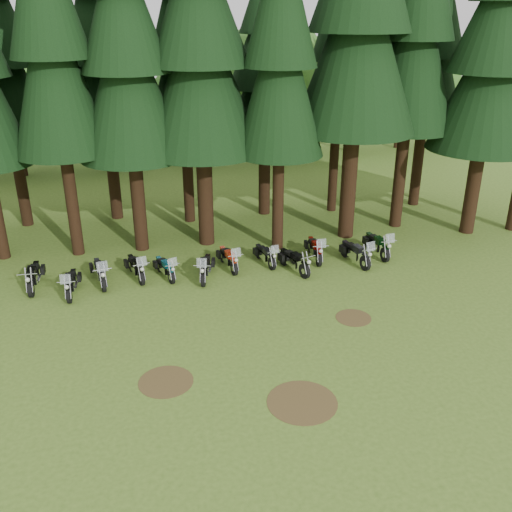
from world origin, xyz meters
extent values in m
plane|color=#456820|center=(0.00, 0.00, 0.00)|extent=(120.00, 120.00, 0.00)
cylinder|color=black|center=(-6.29, 9.51, 2.99)|extent=(0.58, 0.58, 5.99)
cone|color=black|center=(-6.29, 9.51, 8.73)|extent=(4.32, 4.32, 7.49)
cylinder|color=black|center=(-3.21, 9.40, 2.78)|extent=(0.66, 0.66, 5.57)
cone|color=black|center=(-3.21, 9.40, 8.12)|extent=(4.95, 4.95, 6.96)
cone|color=black|center=(-3.21, 9.40, 11.40)|extent=(3.96, 3.96, 5.87)
cylinder|color=black|center=(0.07, 9.44, 2.85)|extent=(0.77, 0.77, 5.70)
cone|color=black|center=(0.07, 9.44, 8.31)|extent=(5.81, 5.81, 7.12)
cylinder|color=black|center=(3.43, 8.02, 2.85)|extent=(0.55, 0.55, 5.71)
cone|color=black|center=(3.43, 8.02, 8.32)|extent=(4.15, 4.15, 7.14)
cylinder|color=black|center=(7.37, 8.76, 3.31)|extent=(0.80, 0.80, 6.62)
cone|color=black|center=(7.37, 8.76, 9.65)|extent=(5.98, 5.98, 8.27)
cylinder|color=black|center=(10.62, 9.61, 3.17)|extent=(0.64, 0.64, 6.35)
cone|color=black|center=(10.62, 9.61, 9.26)|extent=(4.79, 4.79, 7.93)
cylinder|color=black|center=(13.94, 7.83, 2.71)|extent=(0.72, 0.72, 5.41)
cone|color=black|center=(13.94, 7.83, 7.90)|extent=(5.44, 5.44, 6.77)
cone|color=black|center=(13.94, 7.83, 11.09)|extent=(4.35, 4.35, 5.71)
cylinder|color=black|center=(-9.26, 14.35, 2.76)|extent=(0.60, 0.60, 5.53)
cone|color=black|center=(-9.26, 14.35, 8.06)|extent=(4.52, 4.52, 6.91)
cylinder|color=black|center=(-4.38, 14.40, 2.78)|extent=(0.65, 0.65, 5.55)
cone|color=black|center=(-4.38, 14.40, 8.10)|extent=(4.85, 4.85, 6.94)
cone|color=black|center=(-4.38, 14.40, 11.38)|extent=(3.88, 3.88, 5.86)
cylinder|color=black|center=(-0.37, 12.94, 2.76)|extent=(0.58, 0.58, 5.52)
cone|color=black|center=(-0.37, 12.94, 8.05)|extent=(4.35, 4.35, 6.90)
cone|color=black|center=(-0.37, 12.94, 11.31)|extent=(3.48, 3.48, 5.83)
cylinder|color=black|center=(4.04, 13.25, 2.35)|extent=(0.66, 0.66, 4.70)
cone|color=black|center=(4.04, 13.25, 6.85)|extent=(4.94, 4.94, 5.87)
cone|color=black|center=(4.04, 13.25, 9.62)|extent=(3.95, 3.95, 4.96)
cylinder|color=black|center=(8.07, 12.86, 2.78)|extent=(0.53, 0.53, 5.56)
cone|color=black|center=(8.07, 12.86, 8.11)|extent=(3.94, 3.94, 6.95)
cone|color=black|center=(8.07, 12.86, 11.40)|extent=(3.15, 3.15, 5.87)
cylinder|color=black|center=(13.36, 12.79, 2.82)|extent=(0.61, 0.61, 5.65)
cone|color=black|center=(13.36, 12.79, 8.24)|extent=(4.59, 4.59, 7.06)
cylinder|color=black|center=(-10.73, 24.98, 1.40)|extent=(0.36, 0.36, 2.80)
sphere|color=#2B5D1C|center=(-10.73, 24.98, 5.13)|extent=(6.53, 6.53, 6.53)
sphere|color=#2B5D1C|center=(-9.61, 24.23, 4.48)|extent=(4.67, 4.67, 4.67)
cylinder|color=black|center=(-4.99, 25.31, 1.27)|extent=(0.36, 0.36, 2.55)
sphere|color=#2B5D1C|center=(-4.99, 25.31, 4.67)|extent=(5.95, 5.95, 5.95)
sphere|color=#2B5D1C|center=(-3.97, 24.63, 4.08)|extent=(4.25, 4.25, 4.25)
cylinder|color=black|center=(1.32, 26.50, 1.23)|extent=(0.36, 0.36, 2.47)
sphere|color=#2B5D1C|center=(1.32, 26.50, 4.53)|extent=(5.76, 5.76, 5.76)
sphere|color=#2B5D1C|center=(2.30, 25.84, 3.95)|extent=(4.12, 4.12, 4.12)
cylinder|color=black|center=(7.92, 25.96, 1.76)|extent=(0.36, 0.36, 3.52)
sphere|color=#2B5D1C|center=(7.92, 25.96, 6.45)|extent=(8.21, 8.21, 8.21)
sphere|color=#2B5D1C|center=(9.33, 25.02, 5.63)|extent=(5.87, 5.87, 5.87)
cylinder|color=black|center=(14.54, 27.22, 1.47)|extent=(0.36, 0.36, 2.94)
sphere|color=#2B5D1C|center=(14.54, 27.22, 5.39)|extent=(6.86, 6.86, 6.86)
sphere|color=#2B5D1C|center=(15.72, 26.43, 4.70)|extent=(4.90, 4.90, 4.90)
cylinder|color=black|center=(19.09, 27.08, 1.76)|extent=(0.36, 0.36, 3.52)
sphere|color=#2B5D1C|center=(19.09, 27.08, 6.45)|extent=(8.20, 8.20, 8.20)
sphere|color=#2B5D1C|center=(20.49, 26.14, 5.62)|extent=(5.86, 5.86, 5.86)
cylinder|color=#4C3D1E|center=(-3.00, -2.00, 0.01)|extent=(1.80, 1.80, 0.01)
cylinder|color=#4C3D1E|center=(4.50, 0.50, 0.01)|extent=(1.40, 1.40, 0.01)
cylinder|color=#4C3D1E|center=(1.00, -4.00, 0.01)|extent=(2.20, 2.20, 0.01)
cylinder|color=black|center=(-7.96, 5.21, 0.36)|extent=(0.18, 0.73, 0.72)
cylinder|color=black|center=(-7.89, 6.91, 0.36)|extent=(0.18, 0.73, 0.72)
cube|color=silver|center=(-7.92, 6.12, 0.46)|extent=(0.34, 0.78, 0.37)
cube|color=black|center=(-7.93, 5.86, 0.85)|extent=(0.35, 0.61, 0.26)
cube|color=black|center=(-7.92, 6.37, 0.81)|extent=(0.35, 0.61, 0.13)
cylinder|color=black|center=(-6.37, 4.30, 0.33)|extent=(0.18, 0.67, 0.66)
cylinder|color=black|center=(-6.27, 5.85, 0.33)|extent=(0.18, 0.67, 0.66)
cube|color=silver|center=(-6.32, 5.12, 0.42)|extent=(0.33, 0.72, 0.34)
cube|color=black|center=(-6.33, 4.89, 0.78)|extent=(0.34, 0.57, 0.24)
cube|color=black|center=(-6.30, 5.35, 0.74)|extent=(0.34, 0.57, 0.12)
cube|color=silver|center=(-6.39, 4.00, 1.22)|extent=(0.43, 0.15, 0.40)
cylinder|color=black|center=(-5.02, 5.02, 0.36)|extent=(0.26, 0.73, 0.71)
cylinder|color=black|center=(-5.29, 6.67, 0.36)|extent=(0.26, 0.73, 0.71)
cube|color=silver|center=(-5.17, 5.90, 0.45)|extent=(0.42, 0.79, 0.37)
cube|color=black|center=(-5.13, 5.65, 0.84)|extent=(0.41, 0.64, 0.26)
cube|color=black|center=(-5.21, 6.14, 0.80)|extent=(0.41, 0.64, 0.13)
cube|color=silver|center=(-4.97, 4.70, 1.31)|extent=(0.47, 0.21, 0.43)
cylinder|color=black|center=(-3.43, 5.29, 0.34)|extent=(0.30, 0.69, 0.68)
cylinder|color=black|center=(-3.80, 6.84, 0.34)|extent=(0.30, 0.69, 0.68)
cube|color=silver|center=(-3.63, 6.11, 0.43)|extent=(0.45, 0.77, 0.35)
cube|color=black|center=(-3.57, 5.88, 0.80)|extent=(0.43, 0.62, 0.25)
cube|color=black|center=(-3.68, 6.34, 0.76)|extent=(0.43, 0.62, 0.12)
cube|color=silver|center=(-3.35, 4.99, 1.25)|extent=(0.45, 0.23, 0.41)
cylinder|color=black|center=(-2.14, 5.13, 0.31)|extent=(0.30, 0.63, 0.62)
cylinder|color=black|center=(-2.56, 6.52, 0.31)|extent=(0.30, 0.63, 0.62)
cube|color=silver|center=(-2.36, 5.87, 0.39)|extent=(0.44, 0.70, 0.32)
cube|color=#074A59|center=(-2.30, 5.66, 0.73)|extent=(0.42, 0.57, 0.22)
cube|color=black|center=(-2.42, 6.07, 0.69)|extent=(0.42, 0.57, 0.11)
cube|color=silver|center=(-2.06, 4.86, 1.14)|extent=(0.41, 0.23, 0.37)
cylinder|color=black|center=(-0.81, 4.55, 0.34)|extent=(0.32, 0.69, 0.68)
cylinder|color=black|center=(-0.38, 6.09, 0.34)|extent=(0.32, 0.69, 0.68)
cube|color=silver|center=(-0.58, 5.37, 0.43)|extent=(0.47, 0.77, 0.35)
cube|color=black|center=(-0.65, 5.14, 0.80)|extent=(0.45, 0.63, 0.25)
cube|color=black|center=(-0.52, 5.60, 0.76)|extent=(0.45, 0.63, 0.12)
cube|color=silver|center=(-0.89, 4.25, 1.26)|extent=(0.45, 0.24, 0.41)
cylinder|color=black|center=(0.70, 5.36, 0.33)|extent=(0.24, 0.68, 0.66)
cylinder|color=black|center=(0.46, 6.90, 0.33)|extent=(0.24, 0.68, 0.66)
cube|color=silver|center=(0.57, 6.18, 0.42)|extent=(0.39, 0.74, 0.34)
cube|color=red|center=(0.61, 5.95, 0.79)|extent=(0.39, 0.59, 0.24)
cube|color=black|center=(0.54, 6.41, 0.74)|extent=(0.39, 0.59, 0.12)
cube|color=silver|center=(0.75, 5.06, 1.23)|extent=(0.44, 0.19, 0.40)
cylinder|color=black|center=(2.50, 5.51, 0.31)|extent=(0.25, 0.63, 0.61)
cylinder|color=black|center=(2.21, 6.92, 0.31)|extent=(0.25, 0.63, 0.61)
cube|color=silver|center=(2.35, 6.26, 0.39)|extent=(0.39, 0.69, 0.32)
cube|color=black|center=(2.39, 6.05, 0.72)|extent=(0.38, 0.56, 0.22)
cube|color=black|center=(2.30, 6.47, 0.69)|extent=(0.38, 0.56, 0.11)
cube|color=silver|center=(2.56, 5.24, 1.13)|extent=(0.41, 0.19, 0.37)
cylinder|color=black|center=(3.70, 4.33, 0.35)|extent=(0.36, 0.71, 0.70)
cylinder|color=black|center=(3.18, 5.89, 0.35)|extent=(0.36, 0.71, 0.70)
cube|color=silver|center=(3.42, 5.16, 0.45)|extent=(0.51, 0.80, 0.36)
cube|color=black|center=(3.50, 4.93, 0.83)|extent=(0.48, 0.65, 0.25)
cube|color=black|center=(3.35, 5.39, 0.78)|extent=(0.48, 0.65, 0.13)
cylinder|color=black|center=(4.74, 5.41, 0.35)|extent=(0.20, 0.70, 0.69)
cylinder|color=black|center=(4.87, 7.03, 0.35)|extent=(0.20, 0.70, 0.69)
cube|color=silver|center=(4.81, 6.28, 0.44)|extent=(0.35, 0.76, 0.36)
cube|color=#5C0200|center=(4.79, 6.04, 0.82)|extent=(0.36, 0.60, 0.25)
cube|color=black|center=(4.83, 6.52, 0.78)|extent=(0.36, 0.60, 0.13)
cube|color=silver|center=(4.71, 5.10, 1.28)|extent=(0.45, 0.17, 0.41)
cylinder|color=black|center=(6.66, 4.50, 0.35)|extent=(0.29, 0.72, 0.71)
cylinder|color=black|center=(6.33, 6.13, 0.35)|extent=(0.29, 0.72, 0.71)
cube|color=silver|center=(6.48, 5.36, 0.45)|extent=(0.44, 0.80, 0.37)
cube|color=black|center=(6.53, 5.12, 0.84)|extent=(0.43, 0.64, 0.26)
cube|color=black|center=(6.43, 5.61, 0.79)|extent=(0.43, 0.64, 0.13)
cube|color=silver|center=(6.72, 4.18, 1.31)|extent=(0.47, 0.22, 0.42)
cylinder|color=black|center=(7.95, 5.17, 0.36)|extent=(0.19, 0.73, 0.72)
cylinder|color=black|center=(7.86, 6.86, 0.36)|extent=(0.19, 0.73, 0.72)
cube|color=silver|center=(7.91, 6.07, 0.46)|extent=(0.35, 0.78, 0.37)
cube|color=black|center=(7.92, 5.82, 0.85)|extent=(0.36, 0.62, 0.26)
cube|color=black|center=(7.89, 6.32, 0.81)|extent=(0.36, 0.62, 0.13)
cube|color=silver|center=(7.97, 4.85, 1.33)|extent=(0.46, 0.16, 0.43)
camera|label=1|loc=(-3.60, -17.54, 11.19)|focal=40.00mm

